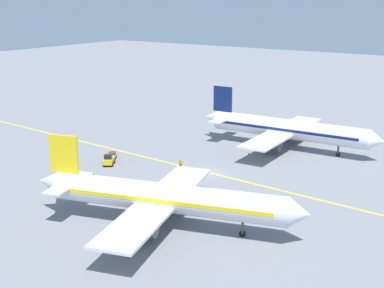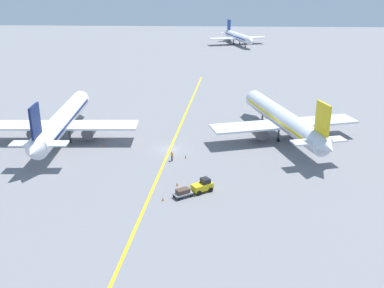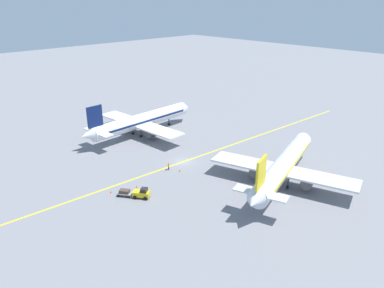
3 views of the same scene
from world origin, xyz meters
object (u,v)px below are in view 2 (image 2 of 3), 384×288
airplane_distant_taxiing (238,37)px  ground_crew_worker (172,156)px  baggage_tug_white (203,186)px  baggage_cart_trailing (183,192)px  traffic_cone_by_wingtip (163,199)px  airplane_adjacent_stand (284,120)px  airplane_at_gate (62,121)px  traffic_cone_near_nose (177,184)px  traffic_cone_far_edge (102,146)px  traffic_cone_mid_apron (186,157)px

airplane_distant_taxiing → ground_crew_worker: 133.71m
baggage_tug_white → baggage_cart_trailing: size_ratio=1.13×
airplane_distant_taxiing → traffic_cone_by_wingtip: size_ratio=56.75×
traffic_cone_by_wingtip → airplane_adjacent_stand: bearing=52.6°
airplane_adjacent_stand → ground_crew_worker: bearing=-149.3°
baggage_tug_white → traffic_cone_by_wingtip: baggage_tug_white is taller
airplane_at_gate → baggage_cart_trailing: airplane_at_gate is taller
traffic_cone_near_nose → traffic_cone_far_edge: size_ratio=1.00×
baggage_tug_white → baggage_cart_trailing: 3.30m
traffic_cone_near_nose → traffic_cone_by_wingtip: 4.99m
airplane_at_gate → airplane_adjacent_stand: same height
airplane_distant_taxiing → traffic_cone_near_nose: size_ratio=56.75×
traffic_cone_mid_apron → traffic_cone_far_edge: bearing=163.9°
airplane_at_gate → traffic_cone_mid_apron: bearing=-18.5°
airplane_adjacent_stand → ground_crew_worker: 23.41m
traffic_cone_mid_apron → baggage_cart_trailing: bearing=-88.0°
airplane_adjacent_stand → baggage_cart_trailing: size_ratio=11.87×
airplane_adjacent_stand → traffic_cone_far_edge: bearing=-169.3°
baggage_tug_white → traffic_cone_far_edge: bearing=138.2°
traffic_cone_near_nose → airplane_at_gate: bearing=141.0°
traffic_cone_far_edge → baggage_cart_trailing: bearing=-49.4°
baggage_tug_white → traffic_cone_near_nose: size_ratio=6.04×
ground_crew_worker → traffic_cone_near_nose: (1.61, -9.48, -0.63)m
ground_crew_worker → traffic_cone_near_nose: size_ratio=3.05×
traffic_cone_near_nose → traffic_cone_by_wingtip: bearing=-108.4°
baggage_tug_white → traffic_cone_near_nose: 4.18m
baggage_cart_trailing → traffic_cone_near_nose: size_ratio=5.34×
traffic_cone_far_edge → airplane_at_gate: bearing=156.9°
airplane_distant_taxiing → traffic_cone_by_wingtip: (-17.20, -146.78, -3.06)m
baggage_tug_white → traffic_cone_by_wingtip: (-5.38, -3.12, -0.63)m
airplane_adjacent_stand → traffic_cone_mid_apron: airplane_adjacent_stand is taller
airplane_at_gate → baggage_tug_white: 33.51m
airplane_at_gate → traffic_cone_far_edge: 9.35m
airplane_at_gate → ground_crew_worker: bearing=-23.0°
traffic_cone_near_nose → traffic_cone_far_edge: same height
airplane_at_gate → traffic_cone_near_nose: (22.85, -18.50, -3.43)m
baggage_cart_trailing → traffic_cone_mid_apron: size_ratio=5.34×
traffic_cone_far_edge → airplane_adjacent_stand: bearing=10.7°
airplane_adjacent_stand → baggage_cart_trailing: airplane_adjacent_stand is taller
baggage_cart_trailing → traffic_cone_far_edge: bearing=130.6°
ground_crew_worker → traffic_cone_by_wingtip: 14.22m
baggage_cart_trailing → airplane_at_gate: bearing=137.4°
baggage_cart_trailing → baggage_tug_white: bearing=34.4°
traffic_cone_by_wingtip → baggage_tug_white: bearing=30.1°
traffic_cone_mid_apron → ground_crew_worker: bearing=-152.3°
airplane_distant_taxiing → baggage_cart_trailing: 146.27m
baggage_tug_white → ground_crew_worker: (-5.42, 11.09, 0.01)m
traffic_cone_near_nose → baggage_cart_trailing: bearing=-72.6°
airplane_at_gate → ground_crew_worker: (21.24, -9.02, -2.80)m
airplane_adjacent_stand → traffic_cone_by_wingtip: size_ratio=63.35×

